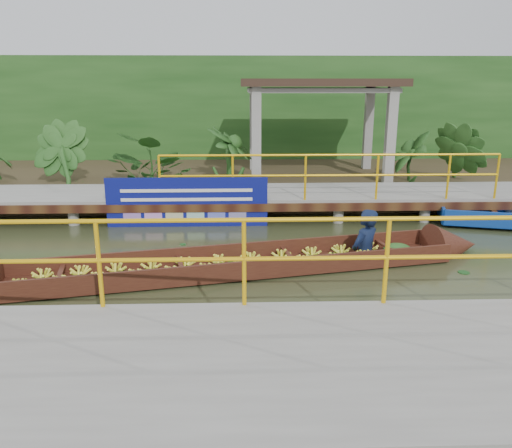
{
  "coord_description": "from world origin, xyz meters",
  "views": [
    {
      "loc": [
        0.77,
        -8.27,
        3.08
      ],
      "look_at": [
        1.05,
        0.5,
        0.6
      ],
      "focal_mm": 35.0,
      "sensor_mm": 36.0,
      "label": 1
    }
  ],
  "objects": [
    {
      "name": "ground",
      "position": [
        0.0,
        0.0,
        0.0
      ],
      "size": [
        80.0,
        80.0,
        0.0
      ],
      "primitive_type": "plane",
      "color": "#2E3118",
      "rests_on": "ground"
    },
    {
      "name": "land_strip",
      "position": [
        0.0,
        7.5,
        0.23
      ],
      "size": [
        30.0,
        8.0,
        0.45
      ],
      "primitive_type": "cube",
      "color": "#372B1B",
      "rests_on": "ground"
    },
    {
      "name": "far_dock",
      "position": [
        0.02,
        3.43,
        0.48
      ],
      "size": [
        16.0,
        2.06,
        1.66
      ],
      "color": "gray",
      "rests_on": "ground"
    },
    {
      "name": "near_dock",
      "position": [
        1.0,
        -4.2,
        0.3
      ],
      "size": [
        18.0,
        2.4,
        1.73
      ],
      "color": "gray",
      "rests_on": "ground"
    },
    {
      "name": "pavilion",
      "position": [
        3.0,
        6.3,
        2.82
      ],
      "size": [
        4.4,
        3.0,
        3.0
      ],
      "color": "gray",
      "rests_on": "ground"
    },
    {
      "name": "foliage_backdrop",
      "position": [
        0.0,
        10.0,
        2.0
      ],
      "size": [
        30.0,
        0.8,
        4.0
      ],
      "primitive_type": "cube",
      "color": "#1A4315",
      "rests_on": "ground"
    },
    {
      "name": "vendor_boat",
      "position": [
        1.05,
        -0.27,
        0.25
      ],
      "size": [
        9.26,
        2.81,
        2.14
      ],
      "rotation": [
        0.0,
        0.0,
        0.21
      ],
      "color": "#36150E",
      "rests_on": "ground"
    },
    {
      "name": "blue_banner",
      "position": [
        -0.42,
        2.48,
        0.56
      ],
      "size": [
        3.55,
        0.04,
        1.11
      ],
      "color": "navy",
      "rests_on": "ground"
    },
    {
      "name": "tropical_plants",
      "position": [
        0.23,
        5.3,
        1.27
      ],
      "size": [
        14.31,
        1.31,
        1.64
      ],
      "color": "#1A4315",
      "rests_on": "ground"
    }
  ]
}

